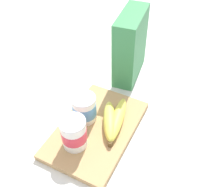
{
  "coord_description": "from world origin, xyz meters",
  "views": [
    {
      "loc": [
        -0.42,
        -0.26,
        0.63
      ],
      "look_at": [
        0.11,
        0.0,
        0.07
      ],
      "focal_mm": 40.9,
      "sensor_mm": 36.0,
      "label": 1
    }
  ],
  "objects_px": {
    "cutting_board": "(97,129)",
    "cereal_box": "(130,46)",
    "yogurt_cup_back": "(84,108)",
    "yogurt_cup_front": "(74,133)",
    "banana_bunch": "(113,120)"
  },
  "relations": [
    {
      "from": "cereal_box",
      "to": "banana_bunch",
      "type": "xyz_separation_m",
      "value": [
        -0.27,
        -0.06,
        -0.09
      ]
    },
    {
      "from": "cereal_box",
      "to": "yogurt_cup_back",
      "type": "height_order",
      "value": "cereal_box"
    },
    {
      "from": "cutting_board",
      "to": "yogurt_cup_back",
      "type": "relative_size",
      "value": 3.77
    },
    {
      "from": "cereal_box",
      "to": "yogurt_cup_front",
      "type": "relative_size",
      "value": 2.55
    },
    {
      "from": "yogurt_cup_front",
      "to": "yogurt_cup_back",
      "type": "bearing_deg",
      "value": 14.37
    },
    {
      "from": "cereal_box",
      "to": "banana_bunch",
      "type": "relative_size",
      "value": 1.33
    },
    {
      "from": "cutting_board",
      "to": "cereal_box",
      "type": "height_order",
      "value": "cereal_box"
    },
    {
      "from": "cutting_board",
      "to": "yogurt_cup_front",
      "type": "relative_size",
      "value": 3.42
    },
    {
      "from": "yogurt_cup_front",
      "to": "yogurt_cup_back",
      "type": "height_order",
      "value": "yogurt_cup_front"
    },
    {
      "from": "cutting_board",
      "to": "yogurt_cup_front",
      "type": "distance_m",
      "value": 0.1
    },
    {
      "from": "yogurt_cup_back",
      "to": "yogurt_cup_front",
      "type": "bearing_deg",
      "value": -165.63
    },
    {
      "from": "yogurt_cup_front",
      "to": "cutting_board",
      "type": "bearing_deg",
      "value": -17.48
    },
    {
      "from": "cutting_board",
      "to": "yogurt_cup_back",
      "type": "distance_m",
      "value": 0.07
    },
    {
      "from": "cutting_board",
      "to": "yogurt_cup_back",
      "type": "bearing_deg",
      "value": 70.35
    },
    {
      "from": "yogurt_cup_back",
      "to": "banana_bunch",
      "type": "distance_m",
      "value": 0.09
    }
  ]
}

